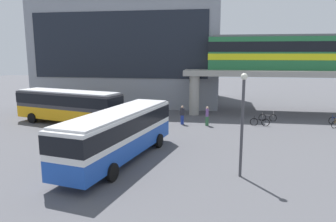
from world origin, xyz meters
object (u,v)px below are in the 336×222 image
bus_secondary (68,104)px  bicycle_silver (268,118)px  train (310,52)px  pedestrian_near_building (207,117)px  bus_main (119,130)px  bicycle_black (260,122)px  station_building (134,51)px  pedestrian_walking_across (182,115)px

bus_secondary → bicycle_silver: (19.26, 4.46, -1.63)m
bus_secondary → train: bearing=21.0°
bus_secondary → pedestrian_near_building: (13.28, 1.44, -1.12)m
bicycle_silver → bus_main: bearing=-128.5°
bicycle_black → pedestrian_near_building: (-4.94, -0.72, 0.51)m
bicycle_black → bus_secondary: bearing=-173.2°
station_building → bicycle_black: bearing=-41.5°
bus_secondary → bicycle_silver: 19.84m
train → pedestrian_walking_across: size_ratio=12.15×
train → station_building: bearing=161.9°
train → bus_secondary: size_ratio=1.95×
station_building → pedestrian_near_building: 19.64m
bus_main → station_building: bearing=103.3°
bus_secondary → bicycle_black: size_ratio=6.34×
bicycle_black → pedestrian_near_building: bearing=-171.7°
pedestrian_near_building → bus_main: bearing=-115.0°
bus_secondary → pedestrian_walking_across: bus_secondary is taller
station_building → bicycle_silver: size_ratio=13.48×
bus_main → pedestrian_near_building: size_ratio=6.17×
bus_secondary → pedestrian_walking_across: (10.90, 1.61, -1.13)m
bus_main → bicycle_black: bus_main is taller
bus_main → pedestrian_near_building: (5.06, 10.88, -1.12)m
station_building → bicycle_silver: station_building is taller
bicycle_silver → pedestrian_near_building: 6.72m
train → bicycle_silver: 9.40m
bicycle_black → bus_main: bearing=-130.8°
station_building → bicycle_silver: (17.14, -11.93, -6.67)m
station_building → train: bearing=-18.1°
train → bus_secondary: bearing=-159.0°
station_building → bus_secondary: size_ratio=2.13×
station_building → bus_main: station_building is taller
bicycle_black → bicycle_silver: size_ratio=1.00×
bus_secondary → bicycle_black: (18.22, 2.16, -1.63)m
bus_main → train: bearing=49.7°
station_building → bicycle_silver: bearing=-34.8°
bus_secondary → bicycle_black: bus_secondary is taller
bus_main → pedestrian_walking_across: bus_main is taller
station_building → pedestrian_near_building: size_ratio=13.15×
bus_main → bicycle_black: (10.00, 11.60, -1.63)m
bicycle_silver → pedestrian_near_building: size_ratio=0.98×
pedestrian_walking_across → station_building: bearing=120.7°
station_building → bus_main: bearing=-76.7°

